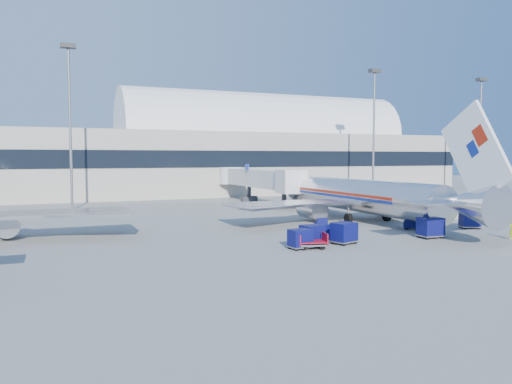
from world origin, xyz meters
name	(u,v)px	position (x,y,z in m)	size (l,w,h in m)	color
ground	(304,232)	(0.00, 0.00, 0.00)	(260.00, 260.00, 0.00)	gray
terminal	(100,156)	(-13.60, 55.96, 7.52)	(170.00, 28.15, 21.00)	#B2AA9E
airliner_main	(363,196)	(10.00, 4.51, 2.93)	(32.00, 37.26, 12.07)	silver
jetbridge_near	(254,178)	(7.60, 30.81, 3.93)	(4.40, 27.50, 6.25)	silver
mast_west	(70,102)	(-20.00, 30.00, 14.79)	(2.00, 1.20, 22.60)	slate
mast_east	(374,114)	(30.00, 30.00, 14.79)	(2.00, 1.20, 22.60)	slate
mast_far_east	(480,119)	(55.00, 30.00, 14.79)	(2.00, 1.20, 22.60)	slate
barrier_near	(433,216)	(18.00, 2.00, 0.45)	(3.00, 0.55, 0.90)	#9E9E96
barrier_mid	(455,215)	(21.30, 2.00, 0.45)	(3.00, 0.55, 0.90)	#9E9E96
barrier_far	(476,214)	(24.60, 2.00, 0.45)	(3.00, 0.55, 0.90)	#9E9E96
tug_lead	(333,232)	(0.35, -4.72, 0.60)	(2.24, 2.04, 1.33)	#090C48
tug_right	(413,223)	(10.90, -2.98, 0.63)	(2.28, 2.17, 1.37)	#090C48
tug_left	(321,226)	(1.07, -1.42, 0.68)	(1.93, 2.54, 1.48)	#090C48
cart_train_a	(344,233)	(-0.27, -7.44, 0.96)	(2.44, 2.13, 1.81)	#090C48
cart_train_b	(312,234)	(-2.96, -6.76, 0.89)	(2.05, 1.66, 1.66)	#090C48
cart_train_c	(300,239)	(-4.77, -8.10, 0.84)	(1.91, 1.52, 1.58)	#090C48
cart_solo_near	(430,227)	(8.62, -7.90, 0.99)	(2.19, 1.72, 1.86)	#090C48
cart_solo_far	(470,220)	(16.62, -4.77, 0.92)	(2.40, 2.17, 1.72)	#090C48
cart_open_red	(312,243)	(-3.86, -8.33, 0.45)	(2.65, 2.15, 0.62)	slate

